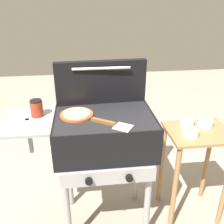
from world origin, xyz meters
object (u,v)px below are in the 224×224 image
topping_bowl_near (187,123)px  topping_bowl_far (205,123)px  sauce_jar (37,108)px  prep_table (195,156)px  spatula (111,124)px  topping_bowl_middle (190,133)px  grill (102,135)px  pizza_cheese (76,114)px

topping_bowl_near → topping_bowl_far: size_ratio=0.96×
sauce_jar → prep_table: (1.08, -0.04, -0.42)m
sauce_jar → prep_table: 1.16m
spatula → prep_table: spatula is taller
spatula → topping_bowl_middle: bearing=9.1°
sauce_jar → topping_bowl_far: (1.15, 0.03, -0.19)m
grill → topping_bowl_middle: size_ratio=8.67×
sauce_jar → spatula: (0.45, -0.18, -0.05)m
sauce_jar → spatula: size_ratio=0.44×
grill → topping_bowl_far: (0.75, 0.07, 0.01)m
grill → pizza_cheese: size_ratio=4.53×
sauce_jar → topping_bowl_middle: bearing=-5.3°
sauce_jar → topping_bowl_middle: 1.01m
grill → prep_table: bearing=0.4°
grill → prep_table: size_ratio=1.29×
spatula → pizza_cheese: bearing=142.5°
topping_bowl_near → topping_bowl_far: same height
grill → pizza_cheese: 0.22m
spatula → topping_bowl_far: (0.70, 0.21, -0.15)m
sauce_jar → topping_bowl_far: sauce_jar is taller
grill → topping_bowl_middle: bearing=-4.6°
sauce_jar → spatula: sauce_jar is taller
grill → spatula: spatula is taller
topping_bowl_near → topping_bowl_far: (0.13, -0.02, 0.00)m
spatula → topping_bowl_middle: size_ratio=2.24×
spatula → topping_bowl_far: spatula is taller
spatula → topping_bowl_near: bearing=21.6°
pizza_cheese → grill: bearing=-8.3°
prep_table → topping_bowl_far: 0.25m
grill → topping_bowl_near: bearing=8.7°
pizza_cheese → topping_bowl_near: bearing=5.2°
spatula → topping_bowl_near: (0.58, 0.23, -0.15)m
prep_table → topping_bowl_near: size_ratio=7.24×
pizza_cheese → topping_bowl_near: 0.80m
topping_bowl_far → topping_bowl_middle: bearing=-143.5°
topping_bowl_far → prep_table: bearing=-137.0°
topping_bowl_near → topping_bowl_middle: size_ratio=0.92×
grill → topping_bowl_far: size_ratio=8.97×
topping_bowl_near → pizza_cheese: bearing=-174.8°
topping_bowl_near → prep_table: bearing=-58.7°
grill → sauce_jar: bearing=173.6°
pizza_cheese → spatula: 0.26m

